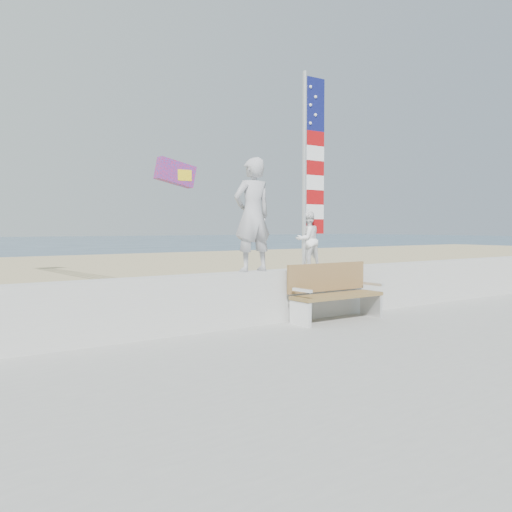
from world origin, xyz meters
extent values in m
plane|color=#2E465D|center=(0.00, 0.00, 0.00)|extent=(220.00, 220.00, 0.00)
cube|color=tan|center=(0.00, 9.00, 0.04)|extent=(90.00, 40.00, 0.08)
cube|color=beige|center=(0.00, 2.00, 0.63)|extent=(30.00, 0.35, 0.90)
imported|color=#AAA8AE|center=(0.27, 2.00, 2.03)|extent=(0.71, 0.48, 1.90)
imported|color=white|center=(1.48, 2.00, 1.59)|extent=(0.51, 0.40, 1.03)
cube|color=olive|center=(1.71, 1.45, 0.62)|extent=(1.80, 0.50, 0.06)
cube|color=olive|center=(1.71, 1.72, 0.93)|extent=(1.80, 0.05, 0.50)
cube|color=white|center=(0.86, 1.45, 0.38)|extent=(0.06, 0.50, 0.40)
cube|color=white|center=(0.86, 1.40, 0.78)|extent=(0.06, 0.45, 0.05)
cube|color=silver|center=(2.56, 1.45, 0.38)|extent=(0.06, 0.50, 0.40)
cube|color=silver|center=(2.56, 1.40, 0.78)|extent=(0.06, 0.45, 0.05)
cylinder|color=white|center=(1.40, 2.00, 2.83)|extent=(0.08, 0.08, 3.50)
cube|color=#0F1451|center=(1.64, 2.00, 4.03)|extent=(0.44, 0.02, 0.95)
cube|color=#9E0A0C|center=(1.64, 2.00, 1.84)|extent=(0.44, 0.02, 0.26)
cube|color=white|center=(1.64, 2.00, 2.10)|extent=(0.44, 0.02, 0.26)
cube|color=#9E0A0C|center=(1.64, 2.00, 2.37)|extent=(0.44, 0.02, 0.26)
cube|color=white|center=(1.64, 2.00, 2.63)|extent=(0.44, 0.02, 0.26)
cube|color=#9E0A0C|center=(1.64, 2.00, 2.89)|extent=(0.44, 0.02, 0.26)
cube|color=white|center=(1.64, 2.00, 3.16)|extent=(0.44, 0.02, 0.26)
cube|color=#9E0A0C|center=(1.64, 2.00, 3.42)|extent=(0.44, 0.02, 0.26)
sphere|color=white|center=(1.52, 1.98, 3.68)|extent=(0.06, 0.06, 0.06)
sphere|color=white|center=(1.64, 1.98, 3.84)|extent=(0.06, 0.06, 0.06)
sphere|color=white|center=(1.52, 1.98, 4.00)|extent=(0.06, 0.06, 0.06)
sphere|color=white|center=(1.64, 1.98, 4.16)|extent=(0.06, 0.06, 0.06)
sphere|color=white|center=(1.52, 1.98, 4.32)|extent=(0.06, 0.06, 0.06)
cube|color=red|center=(-0.03, 4.23, 2.90)|extent=(0.85, 0.23, 0.58)
cube|color=yellow|center=(0.12, 4.23, 2.85)|extent=(0.30, 0.22, 0.22)
camera|label=1|loc=(-4.91, -5.43, 1.81)|focal=38.00mm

